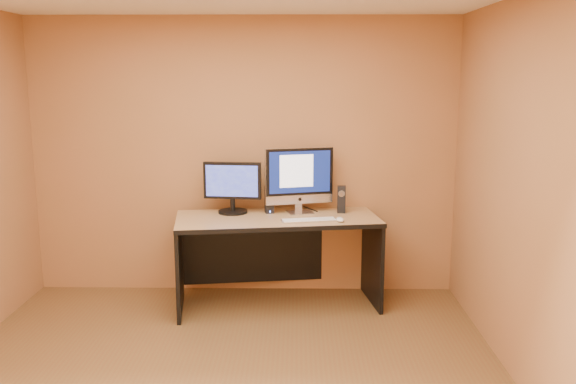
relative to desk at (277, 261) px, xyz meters
name	(u,v)px	position (x,y,z in m)	size (l,w,h in m)	color
walls	(216,200)	(-0.33, -1.57, 0.89)	(4.00, 4.00, 2.60)	#A06740
desk	(277,261)	(0.00, 0.00, 0.00)	(1.78, 0.78, 0.82)	tan
imac	(300,180)	(0.20, 0.16, 0.72)	(0.63, 0.23, 0.61)	#BBBBC0
second_monitor	(232,188)	(-0.41, 0.16, 0.65)	(0.53, 0.27, 0.47)	black
speaker_left	(269,200)	(-0.08, 0.16, 0.53)	(0.08, 0.08, 0.24)	black
speaker_right	(341,199)	(0.58, 0.19, 0.53)	(0.08, 0.08, 0.24)	black
keyboard	(309,220)	(0.28, -0.16, 0.42)	(0.48, 0.13, 0.02)	silver
mouse	(340,219)	(0.55, -0.17, 0.43)	(0.06, 0.11, 0.04)	white
cable_a	(310,209)	(0.30, 0.31, 0.42)	(0.01, 0.01, 0.24)	black
cable_b	(298,208)	(0.19, 0.34, 0.42)	(0.01, 0.01, 0.20)	black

